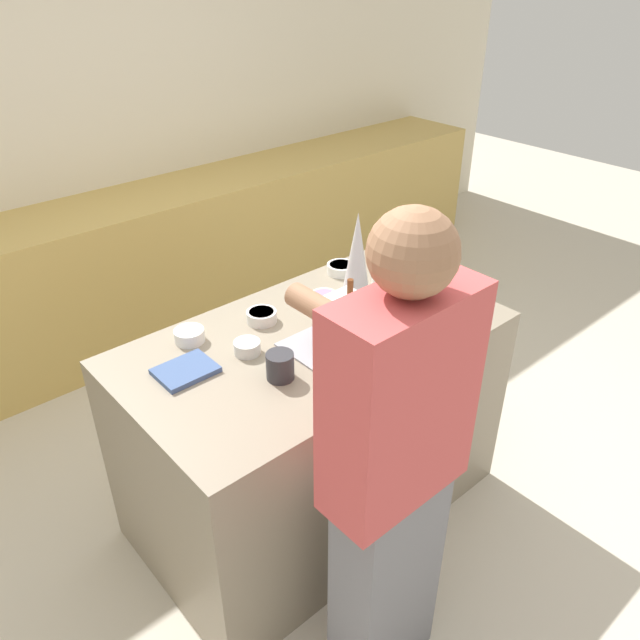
# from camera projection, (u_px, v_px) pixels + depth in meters

# --- Properties ---
(ground_plane) EXTENTS (12.00, 12.00, 0.00)m
(ground_plane) POSITION_uv_depth(u_px,v_px,m) (315.00, 501.00, 2.91)
(ground_plane) COLOR beige
(wall_back) EXTENTS (8.00, 0.05, 2.60)m
(wall_back) POSITION_uv_depth(u_px,v_px,m) (70.00, 129.00, 3.65)
(wall_back) COLOR beige
(wall_back) RESTS_ON ground_plane
(back_cabinet_block) EXTENTS (6.00, 0.60, 0.92)m
(back_cabinet_block) POSITION_uv_depth(u_px,v_px,m) (119.00, 276.00, 3.87)
(back_cabinet_block) COLOR tan
(back_cabinet_block) RESTS_ON ground_plane
(kitchen_island) EXTENTS (1.53, 0.87, 0.92)m
(kitchen_island) POSITION_uv_depth(u_px,v_px,m) (314.00, 426.00, 2.68)
(kitchen_island) COLOR gray
(kitchen_island) RESTS_ON ground_plane
(baking_tray) EXTENTS (0.45, 0.33, 0.01)m
(baking_tray) POSITION_uv_depth(u_px,v_px,m) (346.00, 341.00, 2.40)
(baking_tray) COLOR #9E9EA8
(baking_tray) RESTS_ON kitchen_island
(gingerbread_house) EXTENTS (0.18, 0.18, 0.24)m
(gingerbread_house) POSITION_uv_depth(u_px,v_px,m) (346.00, 320.00, 2.35)
(gingerbread_house) COLOR #5B2D14
(gingerbread_house) RESTS_ON baking_tray
(decorative_tree) EXTENTS (0.13, 0.13, 0.39)m
(decorative_tree) POSITION_uv_depth(u_px,v_px,m) (357.00, 256.00, 2.61)
(decorative_tree) COLOR silver
(decorative_tree) RESTS_ON kitchen_island
(candy_bowl_front_corner) EXTENTS (0.10, 0.10, 0.05)m
(candy_bowl_front_corner) POSITION_uv_depth(u_px,v_px,m) (382.00, 280.00, 2.78)
(candy_bowl_front_corner) COLOR white
(candy_bowl_front_corner) RESTS_ON kitchen_island
(candy_bowl_far_left) EXTENTS (0.12, 0.12, 0.05)m
(candy_bowl_far_left) POSITION_uv_depth(u_px,v_px,m) (189.00, 335.00, 2.39)
(candy_bowl_far_left) COLOR white
(candy_bowl_far_left) RESTS_ON kitchen_island
(candy_bowl_beside_tree) EXTENTS (0.11, 0.11, 0.04)m
(candy_bowl_beside_tree) POSITION_uv_depth(u_px,v_px,m) (324.00, 298.00, 2.65)
(candy_bowl_beside_tree) COLOR white
(candy_bowl_beside_tree) RESTS_ON kitchen_island
(candy_bowl_behind_tray) EXTENTS (0.10, 0.10, 0.05)m
(candy_bowl_behind_tray) POSITION_uv_depth(u_px,v_px,m) (247.00, 347.00, 2.32)
(candy_bowl_behind_tray) COLOR silver
(candy_bowl_behind_tray) RESTS_ON kitchen_island
(candy_bowl_far_right) EXTENTS (0.13, 0.13, 0.05)m
(candy_bowl_far_right) POSITION_uv_depth(u_px,v_px,m) (341.00, 268.00, 2.89)
(candy_bowl_far_right) COLOR white
(candy_bowl_far_right) RESTS_ON kitchen_island
(candy_bowl_near_tray_left) EXTENTS (0.12, 0.12, 0.05)m
(candy_bowl_near_tray_left) POSITION_uv_depth(u_px,v_px,m) (262.00, 316.00, 2.52)
(candy_bowl_near_tray_left) COLOR silver
(candy_bowl_near_tray_left) RESTS_ON kitchen_island
(cookbook) EXTENTS (0.21, 0.16, 0.02)m
(cookbook) POSITION_uv_depth(u_px,v_px,m) (186.00, 371.00, 2.23)
(cookbook) COLOR #3F598C
(cookbook) RESTS_ON kitchen_island
(mug) EXTENTS (0.10, 0.10, 0.10)m
(mug) POSITION_uv_depth(u_px,v_px,m) (280.00, 366.00, 2.18)
(mug) COLOR #2D2D33
(mug) RESTS_ON kitchen_island
(person) EXTENTS (0.45, 0.57, 1.72)m
(person) POSITION_uv_depth(u_px,v_px,m) (393.00, 474.00, 1.84)
(person) COLOR slate
(person) RESTS_ON ground_plane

